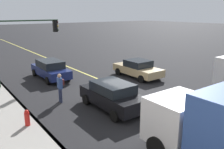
{
  "coord_description": "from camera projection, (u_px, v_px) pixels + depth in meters",
  "views": [
    {
      "loc": [
        -12.12,
        10.1,
        5.35
      ],
      "look_at": [
        -1.4,
        2.23,
        1.81
      ],
      "focal_mm": 37.78,
      "sensor_mm": 36.0,
      "label": 1
    }
  ],
  "objects": [
    {
      "name": "ground",
      "position": [
        126.0,
        90.0,
        16.59
      ],
      "size": [
        200.0,
        200.0,
        0.0
      ],
      "primitive_type": "plane",
      "color": "black"
    },
    {
      "name": "curb_edge",
      "position": [
        29.0,
        113.0,
        12.7
      ],
      "size": [
        80.0,
        0.16,
        0.15
      ],
      "primitive_type": "cube",
      "color": "slate",
      "rests_on": "ground"
    },
    {
      "name": "lane_stripe_center",
      "position": [
        126.0,
        90.0,
        16.59
      ],
      "size": [
        80.0,
        0.16,
        0.01
      ],
      "primitive_type": "cube",
      "color": "#D8CC4C",
      "rests_on": "ground"
    },
    {
      "name": "car_black",
      "position": [
        113.0,
        95.0,
        13.28
      ],
      "size": [
        4.3,
        2.02,
        1.55
      ],
      "color": "black",
      "rests_on": "ground"
    },
    {
      "name": "car_navy",
      "position": [
        50.0,
        69.0,
        19.39
      ],
      "size": [
        4.55,
        1.92,
        1.52
      ],
      "color": "navy",
      "rests_on": "ground"
    },
    {
      "name": "car_tan",
      "position": [
        138.0,
        68.0,
        19.85
      ],
      "size": [
        4.47,
        2.07,
        1.46
      ],
      "color": "tan",
      "rests_on": "ground"
    },
    {
      "name": "pedestrian_with_backpack",
      "position": [
        60.0,
        86.0,
        14.18
      ],
      "size": [
        0.44,
        0.39,
        1.79
      ],
      "color": "#262D4C",
      "rests_on": "ground"
    },
    {
      "name": "traffic_light_mast",
      "position": [
        23.0,
        38.0,
        17.01
      ],
      "size": [
        0.28,
        4.8,
        5.04
      ],
      "color": "#1E3823",
      "rests_on": "ground"
    },
    {
      "name": "fire_hydrant",
      "position": [
        27.0,
        119.0,
        11.08
      ],
      "size": [
        0.24,
        0.24,
        0.94
      ],
      "color": "red",
      "rests_on": "ground"
    }
  ]
}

